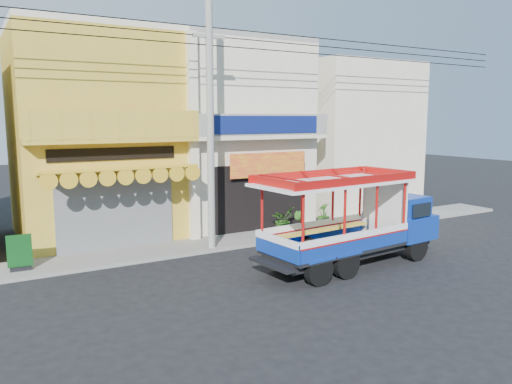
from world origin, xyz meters
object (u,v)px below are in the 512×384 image
utility_pole (214,112)px  potted_plant_c (324,214)px  potted_plant_a (283,219)px  songthaew_truck (362,219)px  green_sign (20,255)px  potted_plant_b (300,222)px

utility_pole → potted_plant_c: utility_pole is taller
potted_plant_a → potted_plant_c: bearing=-24.6°
utility_pole → potted_plant_c: bearing=9.1°
potted_plant_a → songthaew_truck: bearing=-117.4°
utility_pole → green_sign: 7.87m
utility_pole → potted_plant_a: size_ratio=26.41×
songthaew_truck → potted_plant_b: bearing=82.7°
green_sign → potted_plant_a: size_ratio=1.06×
utility_pole → potted_plant_b: size_ratio=31.34×
songthaew_truck → potted_plant_a: bearing=90.0°
potted_plant_b → potted_plant_c: bearing=-111.8°
songthaew_truck → potted_plant_c: size_ratio=6.78×
potted_plant_b → green_sign: bearing=47.9°
songthaew_truck → potted_plant_c: songthaew_truck is taller
potted_plant_a → potted_plant_b: (0.55, -0.47, -0.08)m
potted_plant_a → potted_plant_c: potted_plant_a is taller
potted_plant_c → green_sign: bearing=-69.1°
potted_plant_a → potted_plant_b: 0.73m
potted_plant_a → potted_plant_b: potted_plant_a is taller
potted_plant_b → potted_plant_a: bearing=8.1°
songthaew_truck → green_sign: bearing=155.8°
potted_plant_b → utility_pole: bearing=53.6°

